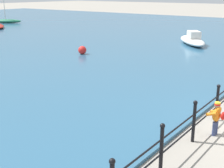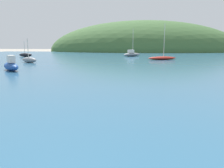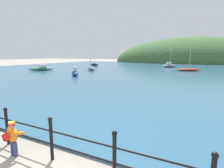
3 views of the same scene
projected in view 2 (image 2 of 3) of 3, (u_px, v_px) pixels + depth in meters
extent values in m
cube|color=#2D5B7A|center=(150.00, 59.00, 30.63)|extent=(80.00, 60.00, 0.10)
ellipsoid|color=#3D6033|center=(143.00, 51.00, 66.51)|extent=(56.98, 31.34, 18.27)
ellipsoid|color=gray|center=(132.00, 55.00, 37.27)|extent=(3.33, 3.37, 0.60)
cube|color=silver|center=(131.00, 51.00, 37.00)|extent=(1.14, 1.14, 0.54)
cylinder|color=beige|center=(133.00, 41.00, 36.98)|extent=(0.07, 0.07, 4.04)
ellipsoid|color=black|center=(26.00, 55.00, 36.13)|extent=(2.45, 0.99, 0.59)
cylinder|color=beige|center=(24.00, 47.00, 35.94)|extent=(0.07, 0.07, 1.91)
ellipsoid|color=#1E4793|center=(11.00, 66.00, 16.88)|extent=(2.55, 2.56, 0.62)
cube|color=silver|center=(11.00, 59.00, 16.61)|extent=(0.87, 0.87, 0.56)
ellipsoid|color=maroon|center=(162.00, 58.00, 28.87)|extent=(4.01, 2.30, 0.43)
cylinder|color=beige|center=(164.00, 40.00, 28.50)|extent=(0.07, 0.07, 4.23)
ellipsoid|color=gray|center=(29.00, 60.00, 24.23)|extent=(2.53, 1.93, 0.61)
cylinder|color=beige|center=(28.00, 48.00, 24.07)|extent=(0.07, 0.07, 2.04)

